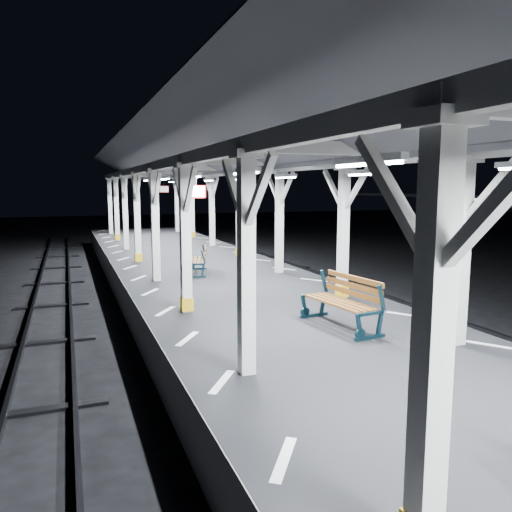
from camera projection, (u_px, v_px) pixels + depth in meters
ground at (306, 373)px, 10.23m from camera, size 120.00×120.00×0.00m
platform at (306, 350)px, 10.16m from camera, size 6.00×50.00×1.00m
hazard_stripes_left at (187, 339)px, 9.23m from camera, size 1.00×48.00×0.01m
hazard_stripes_right at (406, 315)px, 10.96m from camera, size 1.00×48.00×0.01m
track_left at (41, 407)px, 8.47m from camera, size 2.20×60.00×0.16m
track_right at (493, 343)px, 11.98m from camera, size 2.20×60.00×0.16m
canopy at (309, 147)px, 9.59m from camera, size 5.40×49.00×4.65m
bench_mid at (345, 300)px, 9.98m from camera, size 0.93×1.96×1.02m
bench_far at (200, 259)px, 16.14m from camera, size 1.00×1.71×0.87m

